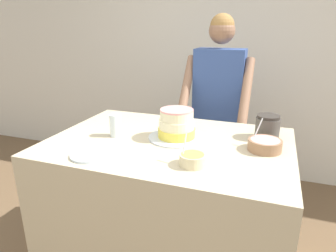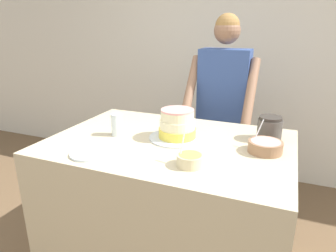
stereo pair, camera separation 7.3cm
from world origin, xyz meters
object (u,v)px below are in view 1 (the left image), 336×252
at_px(frosting_bowl_pink, 265,144).
at_px(stoneware_jar, 268,127).
at_px(cake, 177,126).
at_px(ceramic_plate, 90,155).
at_px(person_baker, 218,99).
at_px(drinking_glass, 115,125).
at_px(frosting_bowl_yellow, 193,159).

distance_m(frosting_bowl_pink, stoneware_jar, 0.21).
xyz_separation_m(cake, ceramic_plate, (-0.35, -0.41, -0.07)).
bearing_deg(stoneware_jar, cake, -160.11).
distance_m(person_baker, drinking_glass, 1.02).
bearing_deg(frosting_bowl_yellow, person_baker, 94.59).
relative_size(person_baker, drinking_glass, 12.36).
bearing_deg(drinking_glass, frosting_bowl_pink, 4.74).
height_order(person_baker, drinking_glass, person_baker).
distance_m(person_baker, cake, 0.82).
bearing_deg(stoneware_jar, ceramic_plate, -145.53).
xyz_separation_m(cake, frosting_bowl_yellow, (0.19, -0.33, -0.05)).
height_order(person_baker, frosting_bowl_pink, person_baker).
bearing_deg(frosting_bowl_pink, stoneware_jar, 89.15).
height_order(frosting_bowl_yellow, ceramic_plate, frosting_bowl_yellow).
bearing_deg(ceramic_plate, person_baker, 69.88).
xyz_separation_m(cake, stoneware_jar, (0.52, 0.19, -0.01)).
xyz_separation_m(person_baker, ceramic_plate, (-0.45, -1.22, -0.07)).
bearing_deg(person_baker, cake, -96.96).
relative_size(frosting_bowl_pink, stoneware_jar, 1.27).
bearing_deg(frosting_bowl_pink, drinking_glass, -175.26).
bearing_deg(person_baker, frosting_bowl_pink, -63.39).
bearing_deg(ceramic_plate, drinking_glass, 93.84).
distance_m(cake, drinking_glass, 0.38).
xyz_separation_m(person_baker, cake, (-0.10, -0.81, 0.01)).
xyz_separation_m(frosting_bowl_pink, drinking_glass, (-0.88, -0.07, 0.03)).
bearing_deg(ceramic_plate, cake, 49.50).
height_order(cake, drinking_glass, cake).
bearing_deg(drinking_glass, frosting_bowl_yellow, -23.28).
xyz_separation_m(frosting_bowl_pink, stoneware_jar, (0.00, 0.21, 0.04)).
xyz_separation_m(ceramic_plate, stoneware_jar, (0.86, 0.59, 0.06)).
xyz_separation_m(cake, drinking_glass, (-0.37, -0.09, -0.01)).
bearing_deg(person_baker, ceramic_plate, -110.12).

